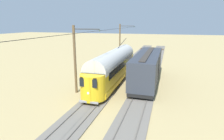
{
  "coord_description": "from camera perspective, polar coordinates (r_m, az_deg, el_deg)",
  "views": [
    {
      "loc": [
        -4.65,
        27.12,
        7.82
      ],
      "look_at": [
        2.21,
        3.95,
        1.79
      ],
      "focal_mm": 30.53,
      "sensor_mm": 36.0,
      "label": 1
    }
  ],
  "objects": [
    {
      "name": "track_streetcar_siding",
      "position": [
        28.61,
        10.97,
        -2.0
      ],
      "size": [
        2.8,
        80.0,
        0.18
      ],
      "color": "#666059",
      "rests_on": "ground"
    },
    {
      "name": "track_end_bumper",
      "position": [
        36.95,
        12.37,
        2.1
      ],
      "size": [
        1.8,
        0.6,
        0.8
      ],
      "primitive_type": "cube",
      "color": "#B2A519",
      "rests_on": "ground"
    },
    {
      "name": "overhead_wire_run",
      "position": [
        20.68,
        -3.11,
        11.78
      ],
      "size": [
        2.96,
        44.35,
        0.18
      ],
      "color": "black",
      "rests_on": "ground"
    },
    {
      "name": "ground_plane",
      "position": [
        28.6,
        6.51,
        -1.95
      ],
      "size": [
        220.0,
        220.0,
        0.0
      ],
      "primitive_type": "plane",
      "color": "tan"
    },
    {
      "name": "catenary_pole_mid_near",
      "position": [
        21.38,
        -10.83,
        3.37
      ],
      "size": [
        3.16,
        0.28,
        7.56
      ],
      "color": "brown",
      "rests_on": "ground"
    },
    {
      "name": "track_adjacent_siding",
      "position": [
        29.32,
        2.38,
        -1.36
      ],
      "size": [
        2.8,
        80.0,
        0.18
      ],
      "color": "#666059",
      "rests_on": "ground"
    },
    {
      "name": "catenary_pole_foreground",
      "position": [
        40.21,
        2.48,
        8.5
      ],
      "size": [
        3.16,
        0.28,
        7.56
      ],
      "color": "brown",
      "rests_on": "ground"
    },
    {
      "name": "boxcar_adjacent",
      "position": [
        25.44,
        10.57,
        0.93
      ],
      "size": [
        2.96,
        13.17,
        3.85
      ],
      "color": "#2D333D",
      "rests_on": "ground"
    },
    {
      "name": "vintage_streetcar",
      "position": [
        25.47,
        0.48,
        1.41
      ],
      "size": [
        2.65,
        17.23,
        5.14
      ],
      "color": "gold",
      "rests_on": "ground"
    }
  ]
}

